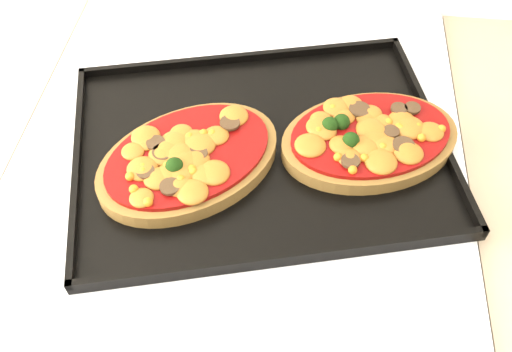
% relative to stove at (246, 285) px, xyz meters
% --- Properties ---
extents(stove, '(0.60, 0.60, 0.91)m').
position_rel_stove_xyz_m(stove, '(0.00, 0.00, 0.00)').
color(stove, white).
rests_on(stove, floor).
extents(baking_tray, '(0.55, 0.46, 0.02)m').
position_rel_stove_xyz_m(baking_tray, '(0.03, -0.04, 0.47)').
color(baking_tray, black).
rests_on(baking_tray, stove).
extents(pizza_left, '(0.29, 0.28, 0.04)m').
position_rel_stove_xyz_m(pizza_left, '(-0.06, -0.08, 0.48)').
color(pizza_left, brown).
rests_on(pizza_left, baking_tray).
extents(pizza_right, '(0.27, 0.23, 0.03)m').
position_rel_stove_xyz_m(pizza_right, '(0.17, -0.02, 0.48)').
color(pizza_right, brown).
rests_on(pizza_right, baking_tray).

